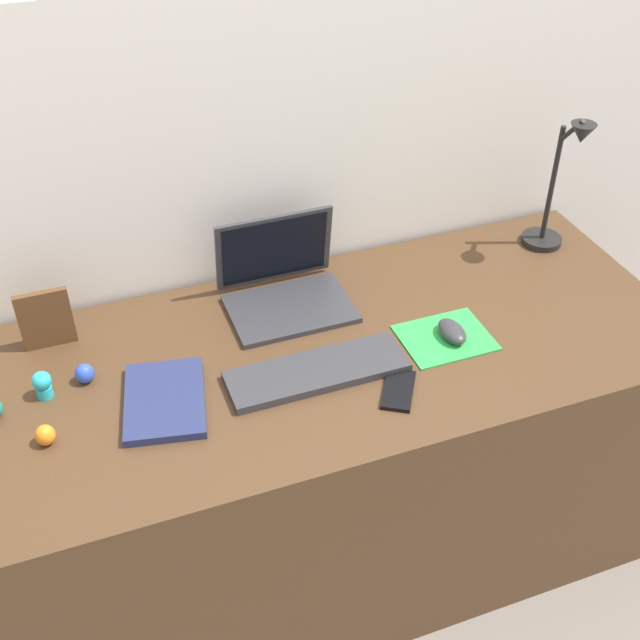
{
  "coord_description": "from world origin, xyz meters",
  "views": [
    {
      "loc": [
        -0.52,
        -1.36,
        1.97
      ],
      "look_at": [
        -0.01,
        0.0,
        0.83
      ],
      "focal_mm": 45.75,
      "sensor_mm": 36.0,
      "label": 1
    }
  ],
  "objects_px": {
    "mouse": "(452,331)",
    "cell_phone": "(399,390)",
    "desk_lamp": "(559,189)",
    "picture_frame": "(46,319)",
    "toy_figurine_blue": "(85,373)",
    "toy_figurine_cyan": "(43,384)",
    "keyboard": "(317,371)",
    "laptop": "(283,282)",
    "notebook_pad": "(165,400)",
    "toy_figurine_orange": "(45,435)"
  },
  "relations": [
    {
      "from": "cell_phone",
      "to": "picture_frame",
      "type": "distance_m",
      "value": 0.82
    },
    {
      "from": "laptop",
      "to": "notebook_pad",
      "type": "bearing_deg",
      "value": -143.12
    },
    {
      "from": "laptop",
      "to": "toy_figurine_cyan",
      "type": "xyz_separation_m",
      "value": [
        -0.6,
        -0.16,
        -0.02
      ]
    },
    {
      "from": "desk_lamp",
      "to": "toy_figurine_cyan",
      "type": "distance_m",
      "value": 1.37
    },
    {
      "from": "desk_lamp",
      "to": "picture_frame",
      "type": "height_order",
      "value": "desk_lamp"
    },
    {
      "from": "laptop",
      "to": "picture_frame",
      "type": "distance_m",
      "value": 0.57
    },
    {
      "from": "cell_phone",
      "to": "notebook_pad",
      "type": "distance_m",
      "value": 0.51
    },
    {
      "from": "toy_figurine_orange",
      "to": "desk_lamp",
      "type": "bearing_deg",
      "value": 11.18
    },
    {
      "from": "laptop",
      "to": "toy_figurine_orange",
      "type": "height_order",
      "value": "laptop"
    },
    {
      "from": "desk_lamp",
      "to": "toy_figurine_orange",
      "type": "xyz_separation_m",
      "value": [
        -1.37,
        -0.27,
        -0.16
      ]
    },
    {
      "from": "keyboard",
      "to": "mouse",
      "type": "relative_size",
      "value": 4.27
    },
    {
      "from": "cell_phone",
      "to": "picture_frame",
      "type": "xyz_separation_m",
      "value": [
        -0.7,
        0.43,
        0.07
      ]
    },
    {
      "from": "laptop",
      "to": "keyboard",
      "type": "xyz_separation_m",
      "value": [
        -0.02,
        -0.3,
        -0.04
      ]
    },
    {
      "from": "mouse",
      "to": "notebook_pad",
      "type": "height_order",
      "value": "mouse"
    },
    {
      "from": "cell_phone",
      "to": "desk_lamp",
      "type": "bearing_deg",
      "value": 62.92
    },
    {
      "from": "toy_figurine_blue",
      "to": "notebook_pad",
      "type": "bearing_deg",
      "value": -41.45
    },
    {
      "from": "toy_figurine_cyan",
      "to": "keyboard",
      "type": "bearing_deg",
      "value": -13.79
    },
    {
      "from": "mouse",
      "to": "cell_phone",
      "type": "height_order",
      "value": "mouse"
    },
    {
      "from": "toy_figurine_cyan",
      "to": "notebook_pad",
      "type": "bearing_deg",
      "value": -25.61
    },
    {
      "from": "laptop",
      "to": "cell_phone",
      "type": "bearing_deg",
      "value": -72.67
    },
    {
      "from": "notebook_pad",
      "to": "toy_figurine_blue",
      "type": "bearing_deg",
      "value": 149.98
    },
    {
      "from": "desk_lamp",
      "to": "picture_frame",
      "type": "xyz_separation_m",
      "value": [
        -1.32,
        0.05,
        -0.11
      ]
    },
    {
      "from": "cell_phone",
      "to": "keyboard",
      "type": "bearing_deg",
      "value": 173.86
    },
    {
      "from": "keyboard",
      "to": "mouse",
      "type": "height_order",
      "value": "mouse"
    },
    {
      "from": "mouse",
      "to": "toy_figurine_blue",
      "type": "xyz_separation_m",
      "value": [
        -0.83,
        0.15,
        0.0
      ]
    },
    {
      "from": "keyboard",
      "to": "picture_frame",
      "type": "relative_size",
      "value": 2.73
    },
    {
      "from": "desk_lamp",
      "to": "toy_figurine_blue",
      "type": "distance_m",
      "value": 1.28
    },
    {
      "from": "desk_lamp",
      "to": "toy_figurine_cyan",
      "type": "height_order",
      "value": "desk_lamp"
    },
    {
      "from": "cell_phone",
      "to": "toy_figurine_orange",
      "type": "xyz_separation_m",
      "value": [
        -0.74,
        0.11,
        0.02
      ]
    },
    {
      "from": "laptop",
      "to": "mouse",
      "type": "xyz_separation_m",
      "value": [
        0.32,
        -0.29,
        -0.03
      ]
    },
    {
      "from": "toy_figurine_orange",
      "to": "toy_figurine_cyan",
      "type": "bearing_deg",
      "value": 85.69
    },
    {
      "from": "desk_lamp",
      "to": "toy_figurine_orange",
      "type": "bearing_deg",
      "value": -168.82
    },
    {
      "from": "toy_figurine_blue",
      "to": "toy_figurine_cyan",
      "type": "distance_m",
      "value": 0.09
    },
    {
      "from": "keyboard",
      "to": "laptop",
      "type": "bearing_deg",
      "value": 86.22
    },
    {
      "from": "picture_frame",
      "to": "toy_figurine_blue",
      "type": "relative_size",
      "value": 3.24
    },
    {
      "from": "keyboard",
      "to": "toy_figurine_blue",
      "type": "height_order",
      "value": "toy_figurine_blue"
    },
    {
      "from": "laptop",
      "to": "notebook_pad",
      "type": "relative_size",
      "value": 1.25
    },
    {
      "from": "notebook_pad",
      "to": "picture_frame",
      "type": "bearing_deg",
      "value": 136.88
    },
    {
      "from": "desk_lamp",
      "to": "toy_figurine_blue",
      "type": "bearing_deg",
      "value": -175.13
    },
    {
      "from": "toy_figurine_blue",
      "to": "picture_frame",
      "type": "bearing_deg",
      "value": 109.94
    },
    {
      "from": "keyboard",
      "to": "desk_lamp",
      "type": "relative_size",
      "value": 1.04
    },
    {
      "from": "toy_figurine_blue",
      "to": "cell_phone",
      "type": "bearing_deg",
      "value": -23.26
    },
    {
      "from": "mouse",
      "to": "cell_phone",
      "type": "bearing_deg",
      "value": -147.43
    },
    {
      "from": "laptop",
      "to": "picture_frame",
      "type": "xyz_separation_m",
      "value": [
        -0.57,
        0.02,
        0.02
      ]
    },
    {
      "from": "mouse",
      "to": "cell_phone",
      "type": "relative_size",
      "value": 0.75
    },
    {
      "from": "cell_phone",
      "to": "laptop",
      "type": "bearing_deg",
      "value": 138.9
    },
    {
      "from": "toy_figurine_orange",
      "to": "toy_figurine_blue",
      "type": "height_order",
      "value": "same"
    },
    {
      "from": "mouse",
      "to": "desk_lamp",
      "type": "distance_m",
      "value": 0.53
    },
    {
      "from": "mouse",
      "to": "toy_figurine_orange",
      "type": "bearing_deg",
      "value": -179.2
    },
    {
      "from": "toy_figurine_blue",
      "to": "toy_figurine_cyan",
      "type": "height_order",
      "value": "toy_figurine_cyan"
    }
  ]
}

